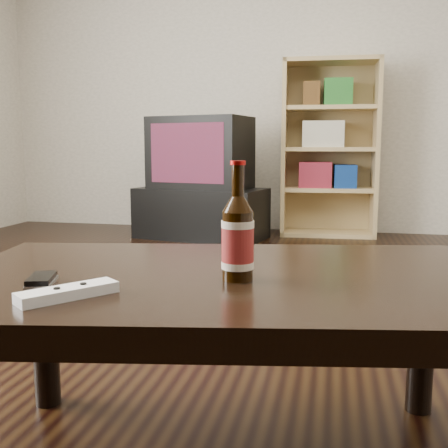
% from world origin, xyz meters
% --- Properties ---
extents(floor, '(5.00, 6.00, 0.01)m').
position_xyz_m(floor, '(0.00, 0.00, -0.01)').
color(floor, black).
rests_on(floor, ground).
extents(wall_back, '(5.00, 0.02, 2.70)m').
position_xyz_m(wall_back, '(0.00, 3.01, 1.35)').
color(wall_back, '#B4AFA0').
rests_on(wall_back, ground).
extents(tv_stand, '(1.14, 0.74, 0.42)m').
position_xyz_m(tv_stand, '(-0.50, 2.40, 0.21)').
color(tv_stand, black).
rests_on(tv_stand, floor).
extents(tv, '(0.86, 0.64, 0.58)m').
position_xyz_m(tv, '(-0.50, 2.40, 0.71)').
color(tv, black).
rests_on(tv, tv_stand).
extents(bookshelf, '(0.81, 0.41, 1.48)m').
position_xyz_m(bookshelf, '(0.52, 2.80, 0.77)').
color(bookshelf, tan).
rests_on(bookshelf, floor).
extents(coffee_table, '(1.36, 0.93, 0.47)m').
position_xyz_m(coffee_table, '(0.36, -0.67, 0.41)').
color(coffee_table, black).
rests_on(coffee_table, floor).
extents(beer_bottle, '(0.09, 0.09, 0.26)m').
position_xyz_m(beer_bottle, '(0.39, -0.72, 0.56)').
color(beer_bottle, black).
rests_on(beer_bottle, coffee_table).
extents(phone, '(0.08, 0.11, 0.02)m').
position_xyz_m(phone, '(-0.01, -0.84, 0.48)').
color(phone, '#A7A7A9').
rests_on(phone, coffee_table).
extents(remote, '(0.16, 0.18, 0.02)m').
position_xyz_m(remote, '(0.10, -0.93, 0.48)').
color(remote, white).
rests_on(remote, coffee_table).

